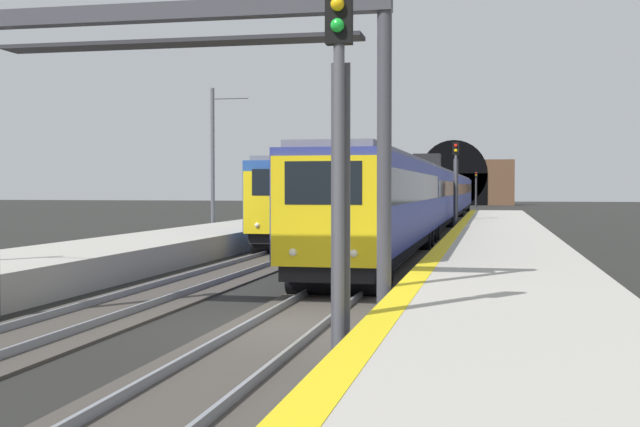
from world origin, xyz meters
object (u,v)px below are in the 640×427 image
object	(u,v)px
train_adjacent_platform	(377,194)
overhead_signal_gantry	(177,81)
railway_signal_mid	(456,181)
railway_signal_far	(476,187)
train_main_approaching	(438,195)
railway_signal_near	(339,137)
catenary_mast_near	(213,161)

from	to	relation	value
train_adjacent_platform	overhead_signal_gantry	xyz separation A→B (m)	(-45.63, -2.25, 2.61)
railway_signal_mid	railway_signal_far	xyz separation A→B (m)	(63.56, -0.00, -0.28)
railway_signal_far	railway_signal_mid	bearing A→B (deg)	0.00
railway_signal_mid	railway_signal_far	bearing A→B (deg)	-180.00
railway_signal_mid	railway_signal_far	distance (m)	63.56
train_main_approaching	railway_signal_far	size ratio (longest dim) A/B	16.85
railway_signal_near	catenary_mast_near	world-z (taller)	catenary_mast_near
train_adjacent_platform	train_main_approaching	bearing A→B (deg)	93.60
train_main_approaching	catenary_mast_near	size ratio (longest dim) A/B	10.13
overhead_signal_gantry	catenary_mast_near	bearing A→B (deg)	17.78
catenary_mast_near	overhead_signal_gantry	bearing A→B (deg)	-162.22
railway_signal_near	railway_signal_mid	bearing A→B (deg)	-180.00
train_main_approaching	railway_signal_near	distance (m)	49.85
catenary_mast_near	railway_signal_near	bearing A→B (deg)	-157.88
railway_signal_near	overhead_signal_gantry	xyz separation A→B (m)	(3.94, 4.02, 1.41)
railway_signal_near	railway_signal_mid	distance (m)	38.72
train_adjacent_platform	railway_signal_near	distance (m)	49.97
catenary_mast_near	railway_signal_mid	bearing A→B (deg)	-63.33
train_adjacent_platform	railway_signal_far	size ratio (longest dim) A/B	11.62
train_adjacent_platform	catenary_mast_near	size ratio (longest dim) A/B	6.99
railway_signal_mid	railway_signal_far	world-z (taller)	railway_signal_mid
railway_signal_mid	catenary_mast_near	xyz separation A→B (m)	(-6.57, 13.07, 1.06)
railway_signal_mid	catenary_mast_near	distance (m)	14.67
train_main_approaching	overhead_signal_gantry	xyz separation A→B (m)	(-45.87, 2.25, 2.66)
railway_signal_far	overhead_signal_gantry	xyz separation A→B (m)	(-98.35, 4.02, 2.00)
train_main_approaching	overhead_signal_gantry	size ratio (longest dim) A/B	9.83
train_adjacent_platform	railway_signal_near	world-z (taller)	railway_signal_near
railway_signal_mid	railway_signal_near	bearing A→B (deg)	0.00
train_adjacent_platform	railway_signal_mid	bearing A→B (deg)	30.60
train_main_approaching	train_adjacent_platform	distance (m)	4.50
train_adjacent_platform	railway_signal_far	xyz separation A→B (m)	(52.72, -6.27, 0.61)
railway_signal_mid	train_main_approaching	bearing A→B (deg)	-170.88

